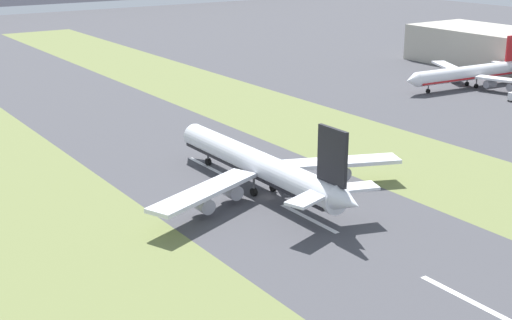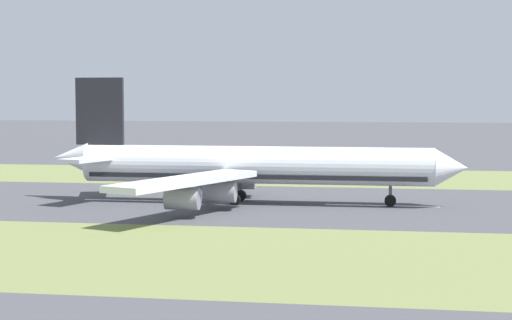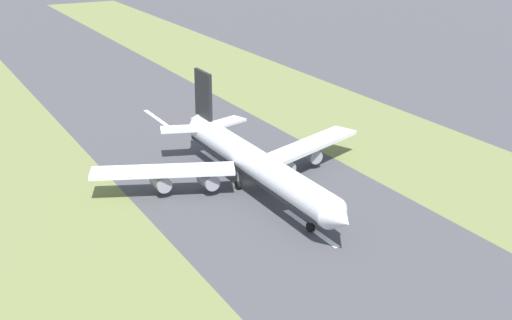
% 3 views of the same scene
% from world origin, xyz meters
% --- Properties ---
extents(ground_plane, '(800.00, 800.00, 0.00)m').
position_xyz_m(ground_plane, '(0.00, 0.00, 0.00)').
color(ground_plane, '#424247').
extents(grass_median_west, '(40.00, 600.00, 0.01)m').
position_xyz_m(grass_median_west, '(-45.00, 0.00, 0.00)').
color(grass_median_west, olive).
rests_on(grass_median_west, ground).
extents(grass_median_east, '(40.00, 600.00, 0.01)m').
position_xyz_m(grass_median_east, '(45.00, 0.00, 0.00)').
color(grass_median_east, olive).
rests_on(grass_median_east, ground).
extents(centreline_dash_near, '(1.20, 18.00, 0.01)m').
position_xyz_m(centreline_dash_near, '(0.00, -54.68, 0.01)').
color(centreline_dash_near, silver).
rests_on(centreline_dash_near, ground).
extents(centreline_dash_mid, '(1.20, 18.00, 0.01)m').
position_xyz_m(centreline_dash_mid, '(0.00, -14.68, 0.01)').
color(centreline_dash_mid, silver).
rests_on(centreline_dash_mid, ground).
extents(centreline_dash_far, '(1.20, 18.00, 0.01)m').
position_xyz_m(centreline_dash_far, '(0.00, 25.32, 0.01)').
color(centreline_dash_far, silver).
rests_on(centreline_dash_far, ground).
extents(airplane_main_jet, '(64.14, 67.02, 20.20)m').
position_xyz_m(airplane_main_jet, '(0.67, 3.41, 6.02)').
color(airplane_main_jet, silver).
rests_on(airplane_main_jet, ground).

